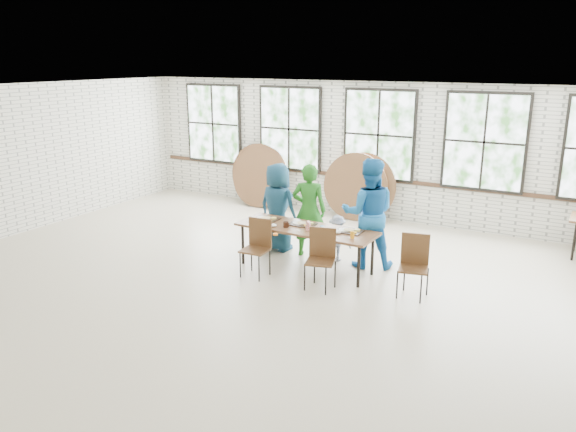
% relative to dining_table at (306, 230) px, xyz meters
% --- Properties ---
extents(room, '(12.00, 12.00, 12.00)m').
position_rel_dining_table_xyz_m(room, '(-0.08, 3.55, 1.14)').
color(room, '#C0B599').
rests_on(room, ground).
extents(dining_table, '(2.42, 0.86, 0.74)m').
position_rel_dining_table_xyz_m(dining_table, '(0.00, 0.00, 0.00)').
color(dining_table, brown).
rests_on(dining_table, ground).
extents(chair_near_left, '(0.44, 0.43, 0.95)m').
position_rel_dining_table_xyz_m(chair_near_left, '(-0.59, -0.60, -0.13)').
color(chair_near_left, '#51331B').
rests_on(chair_near_left, ground).
extents(chair_near_right, '(0.51, 0.50, 0.95)m').
position_rel_dining_table_xyz_m(chair_near_right, '(0.56, -0.57, -0.13)').
color(chair_near_right, '#51331B').
rests_on(chair_near_right, ground).
extents(chair_spare, '(0.50, 0.49, 0.95)m').
position_rel_dining_table_xyz_m(chair_spare, '(1.91, -0.16, -0.13)').
color(chair_spare, '#51331B').
rests_on(chair_spare, ground).
extents(adult_teal, '(0.86, 0.61, 1.64)m').
position_rel_dining_table_xyz_m(adult_teal, '(-0.93, 0.65, 0.13)').
color(adult_teal, navy).
rests_on(adult_teal, ground).
extents(adult_green, '(0.71, 0.56, 1.70)m').
position_rel_dining_table_xyz_m(adult_green, '(-0.28, 0.65, 0.16)').
color(adult_green, '#1F651A').
rests_on(adult_green, ground).
extents(toddler, '(0.56, 0.35, 0.83)m').
position_rel_dining_table_xyz_m(toddler, '(0.28, 0.65, -0.28)').
color(toddler, '#111C37').
rests_on(toddler, ground).
extents(adult_blue, '(1.12, 1.01, 1.89)m').
position_rel_dining_table_xyz_m(adult_blue, '(0.85, 0.65, 0.25)').
color(adult_blue, '#1864AA').
rests_on(adult_blue, ground).
extents(tabletop_clutter, '(1.99, 0.58, 0.11)m').
position_rel_dining_table_xyz_m(tabletop_clutter, '(0.07, -0.01, 0.08)').
color(tabletop_clutter, black).
rests_on(tabletop_clutter, dining_table).
extents(round_tops_leaning, '(4.22, 0.44, 1.49)m').
position_rel_dining_table_xyz_m(round_tops_leaning, '(-1.69, 3.29, 0.05)').
color(round_tops_leaning, brown).
rests_on(round_tops_leaning, ground).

